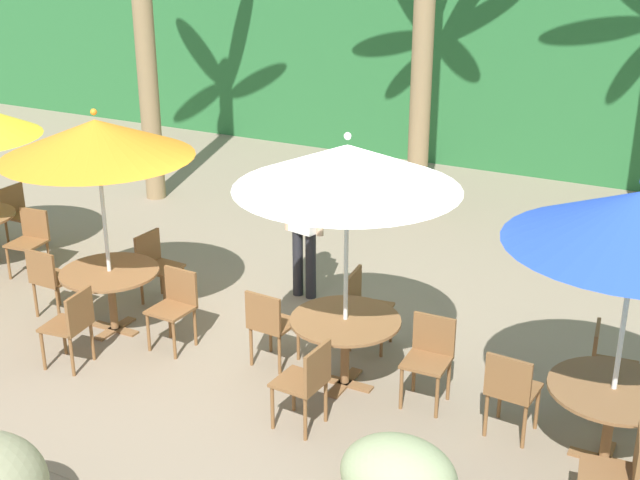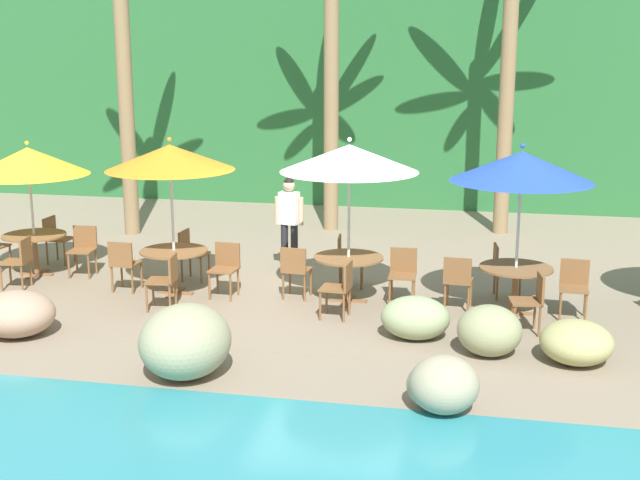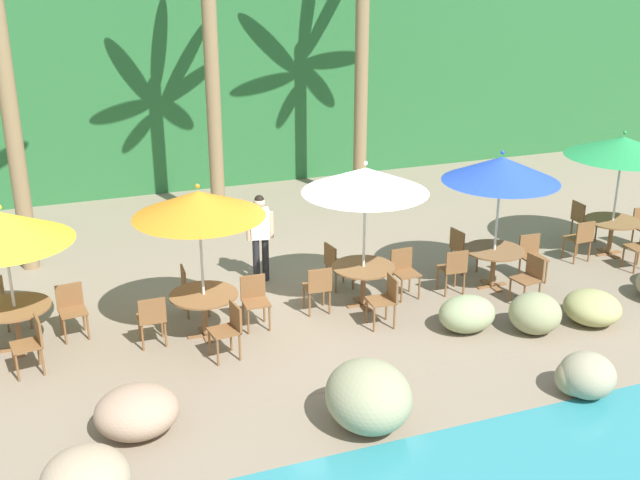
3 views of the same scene
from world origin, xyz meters
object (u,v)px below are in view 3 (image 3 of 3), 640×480
Objects in this scene: umbrella_orange at (198,204)px; dining_table_green at (612,226)px; chair_orange_seaward at (255,298)px; chair_white_seaward at (404,269)px; umbrella_white at (365,180)px; chair_blue_seaward at (532,254)px; umbrella_blue at (501,169)px; chair_blue_left at (454,268)px; umbrella_yellow at (2,227)px; chair_orange_inland at (191,287)px; waiter_in_white at (260,232)px; dining_table_orange at (204,301)px; palm_tree_third at (364,9)px; dining_table_white at (363,273)px; chair_blue_right at (530,276)px; chair_white_left at (318,286)px; chair_yellow_inland at (11,299)px; chair_green_inland at (582,218)px; chair_orange_left at (152,317)px; chair_yellow_right at (32,341)px; chair_orange_right at (229,327)px; umbrella_green at (623,147)px; dining_table_blue at (494,256)px; palm_tree_second at (211,29)px; chair_green_left at (581,238)px; palm_tree_nearest at (1,50)px; chair_white_inland at (335,263)px; dining_table_yellow at (15,314)px; chair_yellow_seaward at (72,307)px; chair_white_right at (386,297)px.

umbrella_orange is 2.34× the size of dining_table_green.
chair_orange_seaward is at bearing -175.92° from dining_table_green.
chair_white_seaward reaches higher than dining_table_green.
chair_blue_seaward is (3.42, -0.08, -1.78)m from umbrella_white.
umbrella_blue is 1.94m from chair_blue_left.
umbrella_white is (5.68, -0.43, 0.26)m from umbrella_yellow.
waiter_in_white is at bearing 31.91° from chair_orange_inland.
waiter_in_white is (0.63, 1.76, 0.47)m from chair_orange_seaward.
palm_tree_third is (5.24, 5.76, 3.98)m from dining_table_orange.
chair_blue_right is (2.78, -0.94, -0.10)m from dining_table_white.
umbrella_orange is at bearing -132.29° from palm_tree_third.
palm_tree_third is (4.39, 5.71, 4.08)m from chair_orange_seaward.
chair_yellow_inland is at bearing 164.93° from chair_white_left.
chair_orange_left is at bearing -170.70° from chair_green_inland.
chair_blue_left is 1.00× the size of chair_green_inland.
chair_yellow_right is 0.79× the size of dining_table_white.
chair_white_left is 4.28m from chair_blue_seaward.
umbrella_white is at bearing 3.06° from dining_table_orange.
chair_orange_right is 1.00× the size of chair_green_inland.
dining_table_green is at bearing -9.67° from waiter_in_white.
umbrella_blue is 6.18m from palm_tree_third.
chair_yellow_right is 0.34× the size of umbrella_green.
chair_blue_left is 7.08m from palm_tree_third.
chair_green_inland is (9.35, 1.53, 0.00)m from chair_orange_left.
palm_tree_second is at bearing 125.70° from dining_table_blue.
umbrella_white is 1.97m from chair_white_seaward.
chair_yellow_inland is 0.79× the size of dining_table_blue.
chair_green_left is at bearing 3.60° from dining_table_orange.
umbrella_white reaches higher than dining_table_blue.
umbrella_orange reaches higher than chair_white_left.
chair_white_left is 0.13× the size of palm_tree_nearest.
umbrella_green reaches higher than chair_white_inland.
chair_yellow_right is at bearing 168.20° from chair_orange_right.
chair_orange_seaward is 2.00m from dining_table_white.
umbrella_blue is at bearing 1.10° from chair_orange_left.
umbrella_orange is 5.66m from dining_table_blue.
chair_yellow_inland is 1.00× the size of chair_orange_seaward.
dining_table_white is 1.26× the size of chair_blue_left.
dining_table_yellow is at bearing 175.62° from dining_table_white.
palm_tree_third is (-3.33, 5.16, 2.33)m from umbrella_green.
dining_table_orange is 1.26× the size of chair_orange_left.
palm_tree_second is (-7.00, 4.80, 3.70)m from dining_table_green.
umbrella_white is at bearing 20.34° from chair_orange_right.
chair_yellow_seaward is 5.10m from chair_white_right.
umbrella_white reaches higher than waiter_in_white.
palm_tree_third is (-3.26, 4.31, 4.08)m from chair_green_inland.
umbrella_white is at bearing -7.18° from chair_yellow_seaward.
palm_tree_second is at bearing 47.58° from umbrella_yellow.
palm_tree_nearest reaches higher than chair_white_seaward.
chair_orange_right is 3.35m from umbrella_white.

